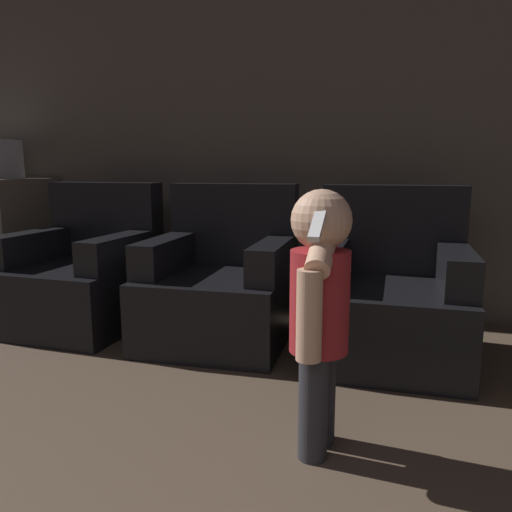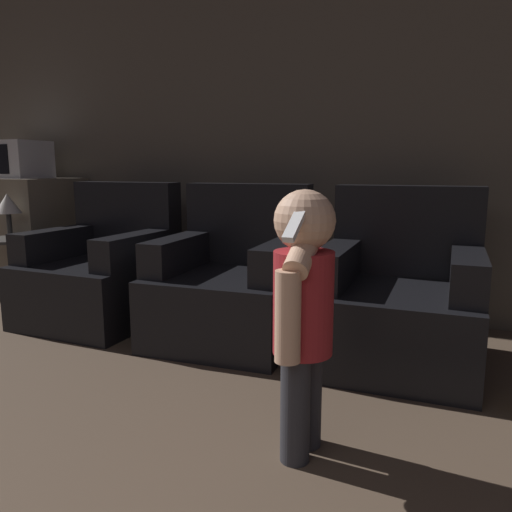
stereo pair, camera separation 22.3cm
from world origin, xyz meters
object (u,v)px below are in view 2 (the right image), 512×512
object	(u,v)px
armchair_right	(399,302)
person_toddler	(303,303)
armchair_middle	(232,286)
microwave	(15,160)
armchair_left	(103,273)
lamp	(8,204)

from	to	relation	value
armchair_right	person_toddler	bearing A→B (deg)	-101.96
armchair_middle	armchair_right	xyz separation A→B (m)	(0.97, 0.00, 0.00)
armchair_middle	microwave	size ratio (longest dim) A/B	1.93
person_toddler	armchair_middle	bearing A→B (deg)	-139.14
armchair_left	person_toddler	size ratio (longest dim) A/B	0.97
armchair_right	microwave	size ratio (longest dim) A/B	1.93
armchair_left	armchair_right	xyz separation A→B (m)	(1.94, -0.00, 0.00)
armchair_left	armchair_middle	distance (m)	0.97
armchair_left	microwave	xyz separation A→B (m)	(-1.15, 0.39, 0.77)
microwave	lamp	xyz separation A→B (m)	(0.39, -0.45, -0.32)
armchair_right	microwave	world-z (taller)	microwave
armchair_middle	person_toddler	bearing A→B (deg)	-57.16
armchair_left	microwave	size ratio (longest dim) A/B	1.93
person_toddler	microwave	distance (m)	3.27
armchair_left	armchair_middle	bearing A→B (deg)	0.82
armchair_right	person_toddler	size ratio (longest dim) A/B	0.97
microwave	lamp	world-z (taller)	microwave
person_toddler	armchair_left	bearing A→B (deg)	-116.48
armchair_left	person_toddler	distance (m)	2.05
armchair_left	person_toddler	xyz separation A→B (m)	(1.74, -1.07, 0.24)
lamp	armchair_middle	bearing A→B (deg)	1.93
armchair_right	person_toddler	xyz separation A→B (m)	(-0.21, -1.07, 0.24)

